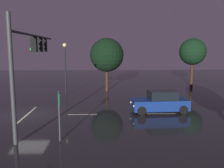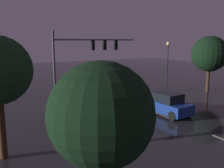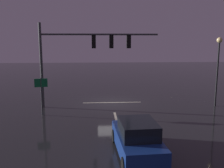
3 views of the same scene
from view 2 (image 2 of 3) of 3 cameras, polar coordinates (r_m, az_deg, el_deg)
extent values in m
plane|color=#232326|center=(27.57, -2.49, -1.73)|extent=(80.00, 80.00, 0.00)
cylinder|color=#383A3D|center=(24.05, -13.43, 4.27)|extent=(0.22, 0.22, 6.65)
cylinder|color=#383A3D|center=(25.57, -3.62, 10.32)|extent=(9.14, 0.14, 0.14)
cube|color=black|center=(25.38, -4.54, 9.03)|extent=(0.32, 0.36, 1.00)
sphere|color=black|center=(25.55, -4.74, 9.75)|extent=(0.20, 0.20, 0.20)
sphere|color=black|center=(25.55, -4.73, 9.03)|extent=(0.20, 0.20, 0.20)
sphere|color=#19F24C|center=(25.56, -4.71, 8.32)|extent=(0.20, 0.20, 0.20)
cube|color=black|center=(25.99, -1.77, 9.08)|extent=(0.32, 0.36, 1.00)
sphere|color=black|center=(26.15, -1.97, 9.79)|extent=(0.20, 0.20, 0.20)
sphere|color=black|center=(26.16, -1.96, 9.09)|extent=(0.20, 0.20, 0.20)
sphere|color=#19F24C|center=(26.17, -1.96, 8.39)|extent=(0.20, 0.20, 0.20)
cube|color=black|center=(26.65, 0.88, 9.11)|extent=(0.32, 0.36, 1.00)
sphere|color=black|center=(26.82, 0.67, 9.80)|extent=(0.20, 0.20, 0.20)
sphere|color=black|center=(26.82, 0.67, 9.12)|extent=(0.20, 0.20, 0.20)
sphere|color=#19F24C|center=(26.83, 0.67, 8.43)|extent=(0.20, 0.20, 0.20)
cube|color=beige|center=(24.16, 1.83, -3.43)|extent=(0.16, 2.20, 0.01)
cube|color=beige|center=(19.47, 11.10, -6.98)|extent=(0.16, 2.20, 0.01)
cube|color=beige|center=(27.70, -2.62, -1.67)|extent=(5.00, 0.16, 0.01)
cube|color=navy|center=(19.66, 12.34, -4.99)|extent=(2.05, 4.40, 0.80)
cube|color=black|center=(19.35, 12.84, -2.99)|extent=(1.72, 2.19, 0.68)
cylinder|color=black|center=(20.31, 7.42, -5.16)|extent=(0.26, 0.69, 0.68)
cylinder|color=black|center=(21.40, 10.87, -4.47)|extent=(0.26, 0.69, 0.68)
cylinder|color=black|center=(18.09, 14.03, -7.31)|extent=(0.26, 0.69, 0.68)
cylinder|color=black|center=(19.31, 17.47, -6.37)|extent=(0.26, 0.69, 0.68)
sphere|color=#F9EFC6|center=(20.73, 6.92, -3.89)|extent=(0.20, 0.20, 0.20)
sphere|color=#F9EFC6|center=(21.56, 9.58, -3.41)|extent=(0.20, 0.20, 0.20)
cylinder|color=black|center=(30.70, 12.85, 4.10)|extent=(0.14, 0.14, 5.15)
sphere|color=#F9D88C|center=(30.55, 13.06, 9.24)|extent=(0.44, 0.44, 0.44)
cylinder|color=#383A3D|center=(22.36, -10.67, -1.17)|extent=(0.09, 0.09, 2.71)
cube|color=#0F6033|center=(22.19, -10.76, 1.37)|extent=(0.89, 0.25, 0.60)
cylinder|color=#382314|center=(12.95, -24.47, -9.31)|extent=(0.36, 0.36, 3.12)
cylinder|color=#382314|center=(29.19, 21.59, 0.99)|extent=(0.36, 0.36, 2.77)
sphere|color=black|center=(28.91, 21.96, 6.58)|extent=(3.92, 3.92, 3.92)
sphere|color=black|center=(7.33, -2.55, -7.22)|extent=(3.27, 3.27, 3.27)
camera|label=1|loc=(19.23, -45.83, 4.59)|focal=38.36mm
camera|label=3|loc=(11.35, 45.28, 5.35)|focal=40.50mm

